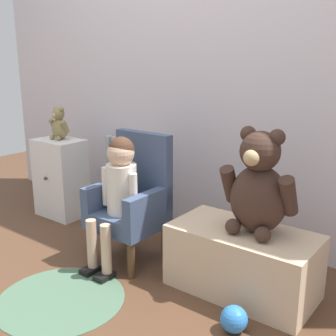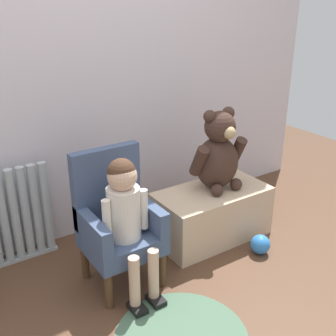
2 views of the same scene
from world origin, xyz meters
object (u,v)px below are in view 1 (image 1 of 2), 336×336
object	(u,v)px
radiator	(131,179)
child_figure	(119,183)
small_teddy_bear	(59,125)
floor_rug	(61,299)
low_bench	(242,261)
large_teddy_bear	(259,187)
child_armchair	(133,200)
small_dresser	(61,178)
toy_ball	(234,319)

from	to	relation	value
radiator	child_figure	distance (m)	0.76
small_teddy_bear	floor_rug	world-z (taller)	small_teddy_bear
child_figure	low_bench	size ratio (longest dim) A/B	1.02
floor_rug	large_teddy_bear	bearing A→B (deg)	41.62
child_armchair	large_teddy_bear	xyz separation A→B (m)	(0.74, 0.07, 0.20)
large_teddy_bear	floor_rug	size ratio (longest dim) A/B	0.82
radiator	floor_rug	world-z (taller)	radiator
large_teddy_bear	child_armchair	bearing A→B (deg)	-174.45
low_bench	large_teddy_bear	distance (m)	0.40
child_figure	low_bench	distance (m)	0.78
child_figure	small_dresser	bearing A→B (deg)	161.46
radiator	large_teddy_bear	world-z (taller)	large_teddy_bear
child_armchair	child_figure	distance (m)	0.17
small_dresser	floor_rug	bearing A→B (deg)	-39.75
radiator	small_dresser	xyz separation A→B (m)	(-0.43, -0.29, -0.00)
floor_rug	low_bench	bearing A→B (deg)	42.60
child_figure	small_teddy_bear	bearing A→B (deg)	160.40
child_figure	low_bench	world-z (taller)	child_figure
child_figure	large_teddy_bear	distance (m)	0.77
child_armchair	floor_rug	distance (m)	0.67
small_dresser	low_bench	world-z (taller)	small_dresser
large_teddy_bear	toy_ball	world-z (taller)	large_teddy_bear
floor_rug	toy_ball	size ratio (longest dim) A/B	5.24
child_figure	toy_ball	distance (m)	0.94
radiator	small_dresser	size ratio (longest dim) A/B	1.01
child_armchair	low_bench	bearing A→B (deg)	3.86
radiator	floor_rug	size ratio (longest dim) A/B	0.93
child_armchair	small_teddy_bear	xyz separation A→B (m)	(-0.88, 0.20, 0.32)
child_armchair	large_teddy_bear	world-z (taller)	large_teddy_bear
radiator	small_dresser	world-z (taller)	radiator
child_armchair	child_figure	xyz separation A→B (m)	(0.00, -0.11, 0.13)
small_dresser	large_teddy_bear	bearing A→B (deg)	-3.87
child_armchair	low_bench	xyz separation A→B (m)	(0.69, 0.05, -0.19)
floor_rug	toy_ball	world-z (taller)	toy_ball
toy_ball	low_bench	bearing A→B (deg)	112.49
large_teddy_bear	floor_rug	world-z (taller)	large_teddy_bear
child_armchair	toy_ball	bearing A→B (deg)	-18.14
child_armchair	small_teddy_bear	size ratio (longest dim) A/B	3.16
low_bench	small_dresser	bearing A→B (deg)	175.07
small_dresser	child_figure	size ratio (longest dim) A/B	0.78
low_bench	large_teddy_bear	bearing A→B (deg)	26.12
child_figure	large_teddy_bear	world-z (taller)	large_teddy_bear
child_figure	floor_rug	xyz separation A→B (m)	(0.02, -0.46, -0.48)
child_armchair	small_teddy_bear	world-z (taller)	small_teddy_bear
large_teddy_bear	radiator	bearing A→B (deg)	161.42
radiator	large_teddy_bear	size ratio (longest dim) A/B	1.14
floor_rug	toy_ball	xyz separation A→B (m)	(0.80, 0.30, 0.06)
low_bench	toy_ball	bearing A→B (deg)	-67.51
floor_rug	child_armchair	bearing A→B (deg)	92.43
small_dresser	small_teddy_bear	size ratio (longest dim) A/B	2.47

